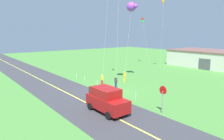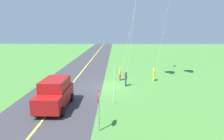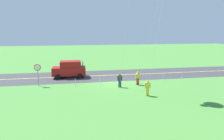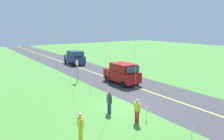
{
  "view_description": "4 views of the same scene",
  "coord_description": "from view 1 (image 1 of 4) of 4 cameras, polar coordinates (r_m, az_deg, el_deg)",
  "views": [
    {
      "loc": [
        20.03,
        -14.58,
        7.18
      ],
      "look_at": [
        0.86,
        0.47,
        2.79
      ],
      "focal_mm": 33.12,
      "sensor_mm": 36.0,
      "label": 1
    },
    {
      "loc": [
        19.15,
        0.86,
        5.94
      ],
      "look_at": [
        1.57,
        0.53,
        2.15
      ],
      "focal_mm": 30.22,
      "sensor_mm": 36.0,
      "label": 2
    },
    {
      "loc": [
        4.27,
        22.83,
        6.4
      ],
      "look_at": [
        0.62,
        1.87,
        1.99
      ],
      "focal_mm": 31.34,
      "sensor_mm": 36.0,
      "label": 3
    },
    {
      "loc": [
        -11.57,
        9.9,
        6.06
      ],
      "look_at": [
        1.73,
        0.3,
        2.63
      ],
      "focal_mm": 32.93,
      "sensor_mm": 36.0,
      "label": 4
    }
  ],
  "objects": [
    {
      "name": "stop_sign",
      "position": [
        19.04,
        13.84,
        -6.5
      ],
      "size": [
        0.76,
        0.08,
        2.56
      ],
      "color": "gray",
      "rests_on": "ground"
    },
    {
      "name": "person_adult_companion",
      "position": [
        26.94,
        1.05,
        -3.35
      ],
      "size": [
        0.58,
        0.22,
        1.6
      ],
      "rotation": [
        0.0,
        0.0,
        5.65
      ],
      "color": "navy",
      "rests_on": "ground"
    },
    {
      "name": "fence_post_2",
      "position": [
        28.19,
        -4.08,
        -3.63
      ],
      "size": [
        0.05,
        0.05,
        0.9
      ],
      "primitive_type": "cylinder",
      "color": "silver",
      "rests_on": "ground"
    },
    {
      "name": "car_suv_foreground",
      "position": [
        19.09,
        -1.44,
        -8.2
      ],
      "size": [
        4.4,
        2.12,
        2.24
      ],
      "color": "maroon",
      "rests_on": "ground"
    },
    {
      "name": "kite_green_far",
      "position": [
        42.14,
        14.08,
        17.91
      ],
      "size": [
        0.61,
        1.15,
        13.67
      ],
      "color": "silver",
      "rests_on": "ground"
    },
    {
      "name": "warehouse_distant",
      "position": [
        48.83,
        26.92,
        2.72
      ],
      "size": [
        18.36,
        10.2,
        3.5
      ],
      "color": "beige",
      "rests_on": "ground"
    },
    {
      "name": "fence_post_0",
      "position": [
        33.12,
        -9.81,
        -1.67
      ],
      "size": [
        0.05,
        0.05,
        0.9
      ],
      "primitive_type": "cylinder",
      "color": "silver",
      "rests_on": "ground"
    },
    {
      "name": "kite_yellow_high",
      "position": [
        31.78,
        5.45,
        17.0
      ],
      "size": [
        1.9,
        2.47,
        11.67
      ],
      "color": "silver",
      "rests_on": "ground"
    },
    {
      "name": "fence_post_4",
      "position": [
        22.67,
        6.53,
        -7.13
      ],
      "size": [
        0.05,
        0.05,
        0.9
      ],
      "primitive_type": "cylinder",
      "color": "silver",
      "rests_on": "ground"
    },
    {
      "name": "road_centre_stripe",
      "position": [
        23.77,
        -9.88,
        -7.52
      ],
      "size": [
        120.0,
        0.16,
        0.0
      ],
      "primitive_type": "cube",
      "color": "#E5E04C",
      "rests_on": "asphalt_road"
    },
    {
      "name": "person_child_watcher",
      "position": [
        30.59,
        3.48,
        -1.73
      ],
      "size": [
        0.58,
        0.22,
        1.6
      ],
      "rotation": [
        0.0,
        0.0,
        2.5
      ],
      "color": "yellow",
      "rests_on": "ground"
    },
    {
      "name": "kite_pink_drift",
      "position": [
        48.44,
        8.41,
        13.48
      ],
      "size": [
        1.94,
        1.22,
        10.49
      ],
      "color": "silver",
      "rests_on": "ground"
    },
    {
      "name": "ground_plane",
      "position": [
        25.81,
        -2.0,
        -6.06
      ],
      "size": [
        120.0,
        120.0,
        0.1
      ],
      "primitive_type": "cube",
      "color": "#478438"
    },
    {
      "name": "asphalt_road",
      "position": [
        23.77,
        -9.88,
        -7.53
      ],
      "size": [
        120.0,
        7.0,
        0.0
      ],
      "primitive_type": "cube",
      "color": "#38383D",
      "rests_on": "ground"
    },
    {
      "name": "fence_post_3",
      "position": [
        24.67,
        1.89,
        -5.63
      ],
      "size": [
        0.05,
        0.05,
        0.9
      ],
      "primitive_type": "cylinder",
      "color": "silver",
      "rests_on": "ground"
    },
    {
      "name": "person_adult_near",
      "position": [
        28.37,
        -2.76,
        -2.67
      ],
      "size": [
        0.58,
        0.22,
        1.6
      ],
      "rotation": [
        0.0,
        0.0,
        5.53
      ],
      "color": "red",
      "rests_on": "ground"
    },
    {
      "name": "fence_post_1",
      "position": [
        30.95,
        -7.55,
        -2.44
      ],
      "size": [
        0.05,
        0.05,
        0.9
      ],
      "primitive_type": "cylinder",
      "color": "silver",
      "rests_on": "ground"
    }
  ]
}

